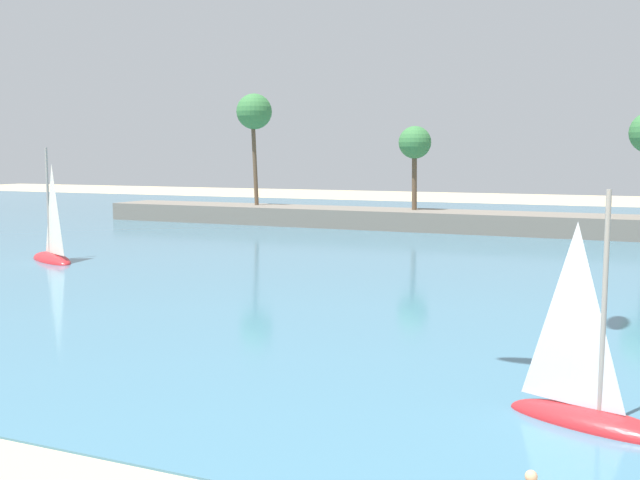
% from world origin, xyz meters
% --- Properties ---
extents(sea, '(220.00, 93.75, 0.06)m').
position_xyz_m(sea, '(0.00, 53.34, 0.03)').
color(sea, teal).
rests_on(sea, ground).
extents(palm_headland, '(84.78, 6.00, 13.37)m').
position_xyz_m(palm_headland, '(3.08, 60.25, 3.61)').
color(palm_headland, slate).
rests_on(palm_headland, ground).
extents(sailboat_near_shore, '(5.50, 3.94, 7.79)m').
position_xyz_m(sailboat_near_shore, '(-25.26, 30.41, 0.76)').
color(sailboat_near_shore, red).
rests_on(sailboat_near_shore, sea).
extents(sailboat_mid_bay, '(4.60, 2.69, 6.40)m').
position_xyz_m(sailboat_mid_bay, '(8.77, 13.19, 0.64)').
color(sailboat_mid_bay, red).
rests_on(sailboat_mid_bay, sea).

